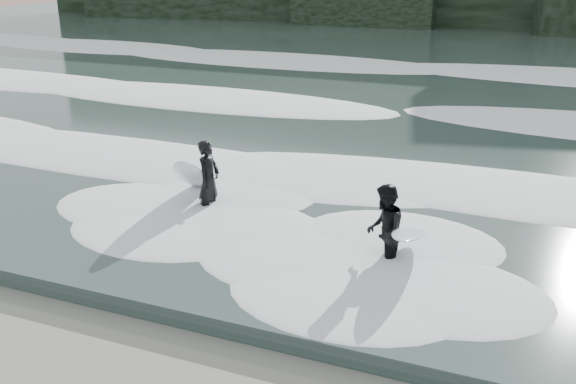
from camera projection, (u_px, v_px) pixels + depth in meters
name	position (u px, v px, depth m)	size (l,w,h in m)	color
sea	(451.00, 59.00, 31.62)	(90.00, 52.00, 0.30)	#31413D
foam_near	(311.00, 174.00, 14.16)	(60.00, 3.20, 0.20)	white
foam_mid	(387.00, 107.00, 20.23)	(60.00, 4.00, 0.24)	white
foam_far	(437.00, 64.00, 28.04)	(60.00, 4.80, 0.30)	white
surfer_left	(204.00, 179.00, 12.56)	(1.21, 2.04, 1.60)	black
surfer_right	(388.00, 231.00, 10.27)	(1.07, 1.93, 1.55)	black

